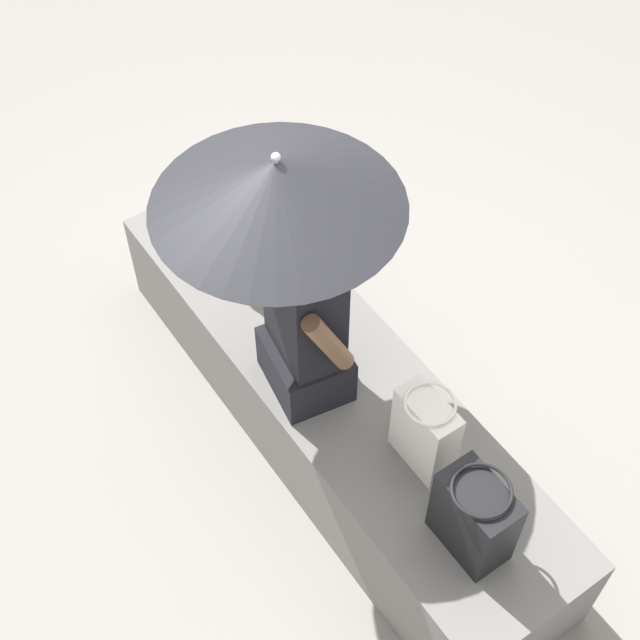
# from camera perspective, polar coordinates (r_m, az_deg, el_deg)

# --- Properties ---
(ground_plane) EXTENTS (14.00, 14.00, 0.00)m
(ground_plane) POSITION_cam_1_polar(r_m,az_deg,el_deg) (4.06, 0.79, -7.13)
(ground_plane) COLOR gray
(stone_bench) EXTENTS (2.48, 0.63, 0.49)m
(stone_bench) POSITION_cam_1_polar(r_m,az_deg,el_deg) (3.85, 0.83, -5.22)
(stone_bench) COLOR slate
(stone_bench) RESTS_ON ground
(person_seated) EXTENTS (0.50, 0.33, 0.90)m
(person_seated) POSITION_cam_1_polar(r_m,az_deg,el_deg) (3.31, -0.96, 0.04)
(person_seated) COLOR black
(person_seated) RESTS_ON stone_bench
(parasol) EXTENTS (0.83, 0.83, 1.17)m
(parasol) POSITION_cam_1_polar(r_m,az_deg,el_deg) (2.83, -2.71, 8.51)
(parasol) COLOR #B7B7BC
(parasol) RESTS_ON stone_bench
(handbag_black) EXTENTS (0.25, 0.19, 0.37)m
(handbag_black) POSITION_cam_1_polar(r_m,az_deg,el_deg) (3.30, 6.63, -6.97)
(handbag_black) COLOR silver
(handbag_black) RESTS_ON stone_bench
(tote_bag_canvas) EXTENTS (0.29, 0.22, 0.37)m
(tote_bag_canvas) POSITION_cam_1_polar(r_m,az_deg,el_deg) (3.90, -5.85, 5.39)
(tote_bag_canvas) COLOR silver
(tote_bag_canvas) RESTS_ON stone_bench
(shoulder_bag_spare) EXTENTS (0.28, 0.20, 0.37)m
(shoulder_bag_spare) POSITION_cam_1_polar(r_m,az_deg,el_deg) (3.16, 9.66, -12.08)
(shoulder_bag_spare) COLOR black
(shoulder_bag_spare) RESTS_ON stone_bench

